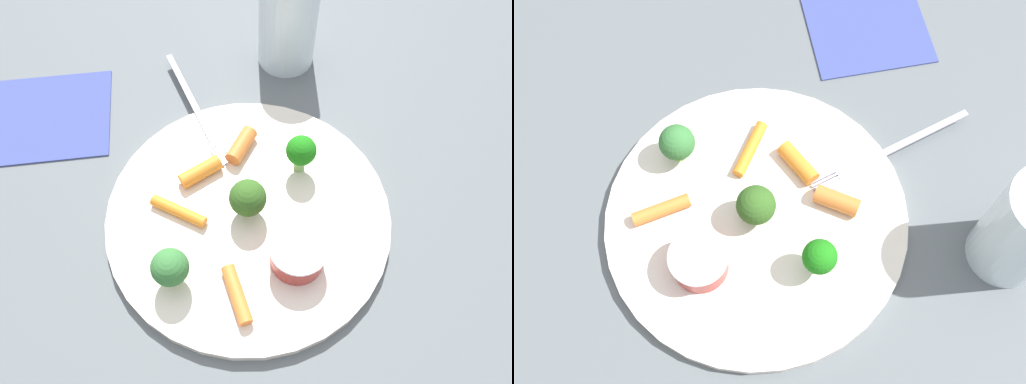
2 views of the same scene
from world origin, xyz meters
TOP-DOWN VIEW (x-y plane):
  - ground_plane at (0.00, 0.00)m, footprint 2.40×2.40m
  - plate at (0.00, 0.00)m, footprint 0.28×0.28m
  - sauce_cup at (0.03, -0.06)m, footprint 0.05×0.05m
  - broccoli_floret_0 at (-0.00, -0.00)m, footprint 0.04×0.04m
  - broccoli_floret_1 at (-0.08, -0.05)m, footprint 0.03×0.03m
  - broccoli_floret_2 at (0.07, 0.03)m, footprint 0.03×0.03m
  - carrot_stick_0 at (-0.03, 0.05)m, footprint 0.05×0.03m
  - carrot_stick_1 at (-0.03, -0.08)m, footprint 0.01×0.05m
  - carrot_stick_2 at (-0.07, 0.02)m, footprint 0.05×0.05m
  - carrot_stick_3 at (0.01, 0.07)m, footprint 0.04×0.04m
  - fork at (-0.02, 0.14)m, footprint 0.03×0.18m
  - drinking_glass at (0.11, 0.20)m, footprint 0.07×0.07m
  - napkin at (-0.19, 0.19)m, footprint 0.17×0.15m

SIDE VIEW (x-z plane):
  - ground_plane at x=0.00m, z-range 0.00..0.00m
  - napkin at x=-0.19m, z-range 0.00..0.00m
  - plate at x=0.00m, z-range 0.00..0.01m
  - fork at x=-0.02m, z-range 0.01..0.01m
  - carrot_stick_2 at x=-0.07m, z-range 0.01..0.02m
  - carrot_stick_1 at x=-0.03m, z-range 0.01..0.02m
  - carrot_stick_0 at x=-0.03m, z-range 0.01..0.03m
  - carrot_stick_3 at x=0.01m, z-range 0.01..0.03m
  - sauce_cup at x=0.03m, z-range 0.01..0.04m
  - broccoli_floret_0 at x=0.00m, z-range 0.02..0.06m
  - broccoli_floret_1 at x=-0.08m, z-range 0.02..0.06m
  - broccoli_floret_2 at x=0.07m, z-range 0.02..0.06m
  - drinking_glass at x=0.11m, z-range 0.00..0.12m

